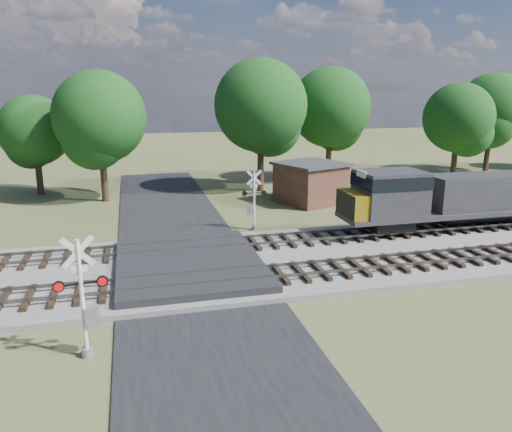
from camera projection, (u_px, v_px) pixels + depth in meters
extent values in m
plane|color=#46512B|center=(190.00, 274.00, 24.49)|extent=(160.00, 160.00, 0.00)
cube|color=gray|center=(372.00, 252.00, 27.31)|extent=(140.00, 10.00, 0.30)
cube|color=black|center=(190.00, 273.00, 24.48)|extent=(7.00, 60.00, 0.08)
cube|color=#262628|center=(189.00, 265.00, 24.88)|extent=(7.00, 9.00, 0.62)
cube|color=black|center=(239.00, 278.00, 22.99)|extent=(44.00, 2.60, 0.18)
cube|color=#5B564E|center=(403.00, 265.00, 24.19)|extent=(140.00, 0.08, 0.15)
cube|color=#5B564E|center=(388.00, 255.00, 25.53)|extent=(140.00, 0.08, 0.15)
cube|color=black|center=(220.00, 245.00, 27.68)|extent=(44.00, 2.60, 0.18)
cube|color=#5B564E|center=(358.00, 236.00, 28.88)|extent=(140.00, 0.08, 0.15)
cube|color=#5B564E|center=(347.00, 229.00, 30.22)|extent=(140.00, 0.08, 0.15)
cylinder|color=silver|center=(82.00, 300.00, 16.47)|extent=(0.15, 0.15, 4.17)
cylinder|color=gray|center=(87.00, 352.00, 16.96)|extent=(0.38, 0.38, 0.31)
cube|color=silver|center=(78.00, 252.00, 16.06)|extent=(1.09, 0.17, 1.09)
cube|color=silver|center=(78.00, 252.00, 16.06)|extent=(1.09, 0.17, 1.09)
cube|color=silver|center=(79.00, 269.00, 16.20)|extent=(0.52, 0.09, 0.23)
cube|color=black|center=(81.00, 284.00, 16.33)|extent=(1.66, 0.26, 0.06)
cylinder|color=red|center=(59.00, 287.00, 16.10)|extent=(0.38, 0.15, 0.38)
cylinder|color=red|center=(102.00, 281.00, 16.57)|extent=(0.38, 0.15, 0.38)
cube|color=gray|center=(92.00, 316.00, 16.72)|extent=(0.50, 0.37, 0.68)
cylinder|color=silver|center=(254.00, 201.00, 31.69)|extent=(0.13, 0.13, 3.79)
cylinder|color=gray|center=(254.00, 228.00, 32.13)|extent=(0.34, 0.34, 0.28)
cube|color=silver|center=(254.00, 178.00, 31.31)|extent=(0.99, 0.18, 0.99)
cube|color=silver|center=(254.00, 178.00, 31.31)|extent=(0.99, 0.18, 0.99)
cube|color=silver|center=(254.00, 186.00, 31.44)|extent=(0.47, 0.10, 0.21)
cube|color=black|center=(254.00, 193.00, 31.56)|extent=(1.51, 0.28, 0.06)
cylinder|color=red|center=(264.00, 193.00, 31.62)|extent=(0.35, 0.14, 0.34)
cylinder|color=red|center=(244.00, 193.00, 31.50)|extent=(0.35, 0.14, 0.34)
cube|color=gray|center=(250.00, 210.00, 31.81)|extent=(0.46, 0.34, 0.62)
cube|color=#45251D|center=(310.00, 184.00, 39.42)|extent=(5.55, 5.55, 3.00)
cube|color=#323235|center=(311.00, 164.00, 39.02)|extent=(6.11, 6.11, 0.21)
cylinder|color=black|center=(39.00, 170.00, 42.33)|extent=(0.56, 0.56, 4.19)
sphere|color=#123912|center=(34.00, 130.00, 41.50)|extent=(5.86, 5.86, 5.86)
cylinder|color=black|center=(103.00, 170.00, 39.69)|extent=(0.56, 0.56, 5.13)
sphere|color=#123912|center=(99.00, 117.00, 38.67)|extent=(7.19, 7.19, 7.19)
cylinder|color=black|center=(261.00, 159.00, 43.63)|extent=(0.56, 0.56, 5.70)
sphere|color=#123912|center=(261.00, 106.00, 42.49)|extent=(7.98, 7.98, 7.98)
cylinder|color=black|center=(329.00, 153.00, 48.52)|extent=(0.56, 0.56, 5.44)
sphere|color=#123912|center=(330.00, 107.00, 47.43)|extent=(7.62, 7.62, 7.62)
cylinder|color=black|center=(454.00, 157.00, 48.35)|extent=(0.56, 0.56, 4.71)
sphere|color=#123912|center=(458.00, 118.00, 47.41)|extent=(6.60, 6.60, 6.60)
cylinder|color=black|center=(488.00, 148.00, 53.36)|extent=(0.56, 0.56, 5.23)
sphere|color=#123912|center=(492.00, 108.00, 52.32)|extent=(7.33, 7.33, 7.33)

